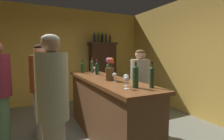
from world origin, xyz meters
name	(u,v)px	position (x,y,z in m)	size (l,w,h in m)	color
wall_back	(64,56)	(0.00, 2.98, 1.42)	(5.15, 0.12, 2.84)	gold
wall_right	(212,57)	(2.57, 0.00, 1.42)	(0.12, 5.97, 2.84)	gold
bar_counter	(105,108)	(0.21, 0.32, 0.54)	(0.66, 2.54, 1.07)	brown
display_cabinet	(103,70)	(1.16, 2.68, 0.95)	(0.88, 0.42, 1.83)	#331F15
wine_bottle_pinot	(83,67)	(0.09, 1.27, 1.19)	(0.08, 0.08, 0.29)	#153C18
wine_bottle_syrah	(108,70)	(0.30, 0.40, 1.20)	(0.06, 0.06, 0.30)	#2A5035
wine_bottle_malbec	(97,68)	(0.27, 0.87, 1.20)	(0.07, 0.07, 0.30)	#15361D
wine_bottle_chardonnay	(152,76)	(0.43, -0.66, 1.21)	(0.06, 0.06, 0.33)	#2B472F
wine_bottle_merlot	(136,76)	(0.24, -0.57, 1.22)	(0.08, 0.08, 0.34)	#274B2C
wine_bottle_riesling	(92,66)	(0.30, 1.25, 1.22)	(0.07, 0.07, 0.33)	#2E4B27
wine_glass_front	(126,77)	(0.19, -0.43, 1.18)	(0.07, 0.07, 0.16)	white
wine_glass_mid	(127,80)	(0.10, -0.59, 1.18)	(0.07, 0.07, 0.15)	white
wine_glass_rear	(115,75)	(0.20, -0.08, 1.17)	(0.07, 0.07, 0.14)	white
wine_glass_spare	(95,68)	(0.30, 1.09, 1.17)	(0.06, 0.06, 0.14)	white
flower_arrangement	(110,71)	(0.19, 0.08, 1.23)	(0.14, 0.14, 0.37)	#523A1D
cheese_plate	(108,75)	(0.43, 0.68, 1.07)	(0.14, 0.14, 0.01)	white
display_bottle_left	(94,38)	(0.89, 2.68, 1.98)	(0.07, 0.07, 0.32)	#1D2631
display_bottle_midleft	(99,38)	(1.03, 2.68, 1.98)	(0.08, 0.08, 0.32)	#224430
display_bottle_center	(102,38)	(1.15, 2.68, 1.98)	(0.07, 0.07, 0.33)	black
display_bottle_midright	(106,38)	(1.28, 2.68, 1.98)	(0.06, 0.06, 0.34)	#1E2E36
display_bottle_right	(110,39)	(1.42, 2.68, 1.96)	(0.06, 0.06, 0.29)	#472720
patron_near_entrance	(53,111)	(-0.76, -0.63, 0.93)	(0.31, 0.31, 1.68)	#ACA28C
patron_redhead	(41,88)	(-0.79, 0.80, 0.90)	(0.37, 0.37, 1.65)	gray
bartender	(140,87)	(0.94, 0.32, 0.86)	(0.36, 0.36, 1.57)	brown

